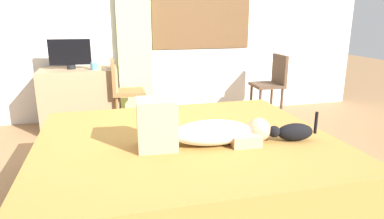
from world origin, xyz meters
name	(u,v)px	position (x,y,z in m)	size (l,w,h in m)	color
ground_plane	(181,190)	(0.00, 0.00, 0.00)	(16.00, 16.00, 0.00)	olive
back_wall_with_window	(144,8)	(0.02, 2.26, 1.45)	(6.40, 0.14, 2.90)	silver
bed	(186,167)	(0.02, -0.09, 0.24)	(2.20, 1.91, 0.49)	brown
person_lying	(198,129)	(0.06, -0.27, 0.60)	(0.94, 0.32, 0.34)	silver
cat	(293,132)	(0.74, -0.36, 0.56)	(0.36, 0.14, 0.21)	black
desk	(81,99)	(-0.84, 1.87, 0.37)	(0.90, 0.56, 0.74)	#997A56
tv_monitor	(70,54)	(-0.91, 1.87, 0.92)	(0.48, 0.10, 0.35)	black
cup	(94,66)	(-0.65, 1.75, 0.78)	(0.08, 0.08, 0.08)	teal
chair_by_desk	(122,88)	(-0.34, 1.69, 0.51)	(0.38, 0.38, 0.86)	brown
chair_spare	(272,81)	(1.62, 1.65, 0.51)	(0.39, 0.39, 0.86)	#4C3828
curtain_left	(134,20)	(-0.13, 2.15, 1.30)	(0.44, 0.06, 2.59)	#ADCC75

